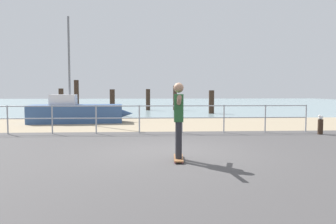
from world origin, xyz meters
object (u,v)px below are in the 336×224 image
(skateboarder, at_px, (179,115))
(seagull, at_px, (321,117))
(sailboat, at_px, (80,112))
(bollard_short, at_px, (320,127))
(skateboard, at_px, (179,158))

(skateboarder, height_order, seagull, skateboarder)
(sailboat, relative_size, skateboarder, 3.11)
(skateboarder, bearing_deg, bollard_short, 35.80)
(sailboat, distance_m, skateboarder, 9.55)
(seagull, bearing_deg, sailboat, 153.64)
(skateboarder, relative_size, bollard_short, 2.98)
(bollard_short, xyz_separation_m, seagull, (-0.01, -0.01, 0.35))
(skateboard, height_order, skateboarder, skateboarder)
(skateboarder, height_order, bollard_short, skateboarder)
(skateboard, bearing_deg, skateboarder, 99.46)
(skateboarder, distance_m, seagull, 6.69)
(sailboat, relative_size, bollard_short, 9.29)
(skateboarder, xyz_separation_m, bollard_short, (5.43, 3.92, -0.74))
(skateboarder, bearing_deg, skateboard, -80.54)
(sailboat, bearing_deg, bollard_short, -26.27)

